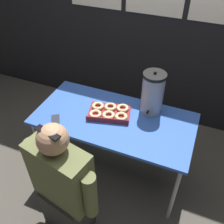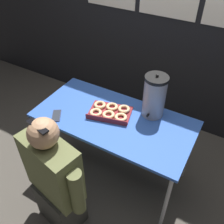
{
  "view_description": "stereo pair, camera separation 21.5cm",
  "coord_description": "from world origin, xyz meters",
  "px_view_note": "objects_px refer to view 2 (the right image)",
  "views": [
    {
      "loc": [
        0.61,
        -1.52,
        2.21
      ],
      "look_at": [
        -0.02,
        0.0,
        0.81
      ],
      "focal_mm": 40.0,
      "sensor_mm": 36.0,
      "label": 1
    },
    {
      "loc": [
        0.8,
        -1.42,
        2.21
      ],
      "look_at": [
        -0.02,
        0.0,
        0.81
      ],
      "focal_mm": 40.0,
      "sensor_mm": 36.0,
      "label": 2
    }
  ],
  "objects_px": {
    "donut_box": "(110,112)",
    "person_seated": "(55,180)",
    "cell_phone": "(56,116)",
    "coffee_urn": "(154,96)"
  },
  "relations": [
    {
      "from": "donut_box",
      "to": "person_seated",
      "type": "distance_m",
      "value": 0.74
    },
    {
      "from": "donut_box",
      "to": "person_seated",
      "type": "bearing_deg",
      "value": -111.39
    },
    {
      "from": "cell_phone",
      "to": "person_seated",
      "type": "xyz_separation_m",
      "value": [
        0.31,
        -0.43,
        -0.21
      ]
    },
    {
      "from": "cell_phone",
      "to": "person_seated",
      "type": "bearing_deg",
      "value": -87.7
    },
    {
      "from": "donut_box",
      "to": "cell_phone",
      "type": "bearing_deg",
      "value": -160.14
    },
    {
      "from": "donut_box",
      "to": "cell_phone",
      "type": "distance_m",
      "value": 0.48
    },
    {
      "from": "donut_box",
      "to": "coffee_urn",
      "type": "height_order",
      "value": "coffee_urn"
    },
    {
      "from": "cell_phone",
      "to": "person_seated",
      "type": "distance_m",
      "value": 0.57
    },
    {
      "from": "donut_box",
      "to": "cell_phone",
      "type": "xyz_separation_m",
      "value": [
        -0.39,
        -0.27,
        -0.02
      ]
    },
    {
      "from": "coffee_urn",
      "to": "person_seated",
      "type": "relative_size",
      "value": 0.35
    }
  ]
}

